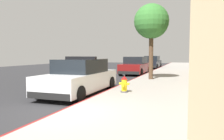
{
  "coord_description": "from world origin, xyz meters",
  "views": [
    {
      "loc": [
        3.51,
        -5.56,
        1.79
      ],
      "look_at": [
        -0.16,
        4.91,
        1.0
      ],
      "focal_mm": 36.05,
      "sensor_mm": 36.0,
      "label": 1
    }
  ],
  "objects": [
    {
      "name": "parked_car_dark_far",
      "position": [
        -1.14,
        23.09,
        0.74
      ],
      "size": [
        1.94,
        4.84,
        1.56
      ],
      "color": "black",
      "rests_on": "ground"
    },
    {
      "name": "sidewalk_pavement",
      "position": [
        1.75,
        10.0,
        0.07
      ],
      "size": [
        3.5,
        60.0,
        0.15
      ],
      "primitive_type": "cube",
      "color": "#9E9991",
      "rests_on": "ground"
    },
    {
      "name": "police_cruiser",
      "position": [
        -1.16,
        3.45,
        0.74
      ],
      "size": [
        1.94,
        4.84,
        1.68
      ],
      "color": "white",
      "rests_on": "ground"
    },
    {
      "name": "street_tree",
      "position": [
        1.06,
        9.13,
        3.86
      ],
      "size": [
        2.24,
        2.24,
        4.88
      ],
      "color": "brown",
      "rests_on": "sidewalk_pavement"
    },
    {
      "name": "fire_hydrant",
      "position": [
        0.84,
        3.64,
        0.5
      ],
      "size": [
        0.44,
        0.4,
        0.76
      ],
      "color": "#4C4C51",
      "rests_on": "sidewalk_pavement"
    },
    {
      "name": "curb_painted_edge",
      "position": [
        -0.04,
        10.0,
        0.07
      ],
      "size": [
        0.08,
        60.0,
        0.15
      ],
      "primitive_type": "cube",
      "color": "maroon",
      "rests_on": "ground"
    },
    {
      "name": "parked_car_silver_ahead",
      "position": [
        -1.1,
        13.91,
        0.74
      ],
      "size": [
        1.94,
        4.84,
        1.56
      ],
      "color": "maroon",
      "rests_on": "ground"
    },
    {
      "name": "ground_plane",
      "position": [
        -4.25,
        10.0,
        -0.1
      ],
      "size": [
        34.75,
        60.0,
        0.2
      ],
      "primitive_type": "cube",
      "color": "#2B2B2D"
    }
  ]
}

